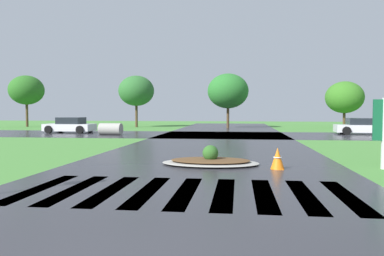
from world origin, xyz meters
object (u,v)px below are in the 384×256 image
object	(u,v)px
car_white_sedan	(70,126)
drainage_pipe_stack	(111,129)
car_silver_hatch	(363,127)
traffic_cone	(278,159)
median_island	(210,161)

from	to	relation	value
car_white_sedan	drainage_pipe_stack	world-z (taller)	car_white_sedan
car_silver_hatch	traffic_cone	distance (m)	20.44
median_island	car_white_sedan	distance (m)	21.37
traffic_cone	median_island	bearing A→B (deg)	160.08
car_white_sedan	car_silver_hatch	world-z (taller)	car_white_sedan
median_island	car_white_sedan	xyz separation A→B (m)	(-13.05, 16.91, 0.48)
car_silver_hatch	traffic_cone	world-z (taller)	car_silver_hatch
drainage_pipe_stack	traffic_cone	world-z (taller)	drainage_pipe_stack
car_white_sedan	median_island	bearing A→B (deg)	129.29
car_white_sedan	traffic_cone	xyz separation A→B (m)	(15.28, -17.72, -0.26)
traffic_cone	car_white_sedan	bearing A→B (deg)	130.76
car_white_sedan	traffic_cone	distance (m)	23.40
drainage_pipe_stack	median_island	bearing A→B (deg)	-59.21
median_island	car_silver_hatch	world-z (taller)	car_silver_hatch
median_island	car_silver_hatch	distance (m)	20.76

